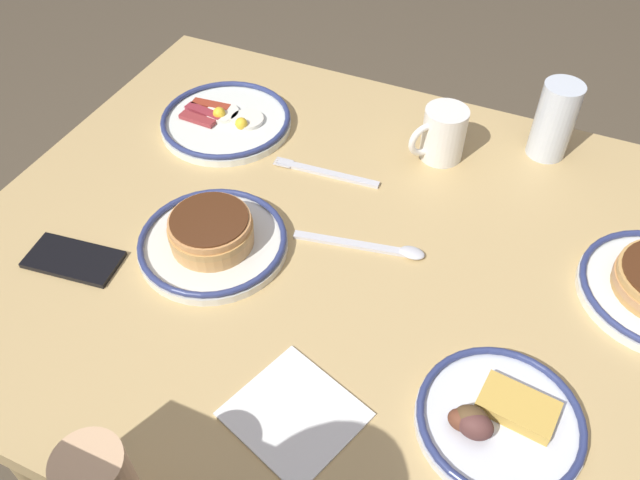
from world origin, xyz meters
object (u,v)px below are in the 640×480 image
drinking_glass (553,124)px  paper_napkin (294,414)px  plate_far_side (212,238)px  plate_center_pancakes (226,121)px  coffee_mug (442,134)px  tea_spoon (377,248)px  fork_near (325,173)px  plate_far_companion (498,420)px  cell_phone (73,260)px

drinking_glass → paper_napkin: (0.19, 0.66, -0.06)m
plate_far_side → plate_center_pancakes: bearing=-63.8°
plate_far_side → coffee_mug: 0.45m
tea_spoon → coffee_mug: bearing=-94.5°
coffee_mug → plate_center_pancakes: bearing=11.1°
plate_center_pancakes → fork_near: (-0.23, 0.05, -0.01)m
plate_far_side → fork_near: bearing=-110.6°
plate_far_companion → plate_far_side: 0.49m
paper_napkin → coffee_mug: bearing=-91.5°
plate_far_side → drinking_glass: bearing=-133.5°
fork_near → plate_far_side: bearing=69.4°
plate_center_pancakes → fork_near: bearing=167.1°
plate_center_pancakes → plate_far_side: (-0.14, 0.29, 0.01)m
coffee_mug → cell_phone: (0.44, 0.48, -0.05)m
coffee_mug → paper_napkin: coffee_mug is taller
cell_phone → fork_near: size_ratio=0.74×
plate_far_companion → plate_far_side: plate_far_side is taller
paper_napkin → tea_spoon: 0.31m
plate_far_side → fork_near: (-0.09, -0.23, -0.02)m
cell_phone → fork_near: cell_phone is taller
cell_phone → tea_spoon: tea_spoon is taller
plate_far_companion → paper_napkin: size_ratio=1.39×
coffee_mug → cell_phone: coffee_mug is taller
plate_far_companion → drinking_glass: bearing=-85.4°
plate_far_side → tea_spoon: 0.26m
drinking_glass → fork_near: (0.34, 0.22, -0.06)m
plate_center_pancakes → coffee_mug: size_ratio=2.53×
plate_far_side → cell_phone: (0.18, 0.11, -0.02)m
plate_far_companion → cell_phone: size_ratio=1.45×
drinking_glass → cell_phone: drinking_glass is taller
drinking_glass → paper_napkin: size_ratio=0.95×
drinking_glass → plate_far_companion: bearing=94.6°
drinking_glass → tea_spoon: bearing=61.1°
plate_center_pancakes → tea_spoon: size_ratio=1.20×
plate_far_companion → cell_phone: 0.66m
plate_center_pancakes → plate_far_companion: size_ratio=1.18×
paper_napkin → tea_spoon: bearing=-89.0°
cell_phone → paper_napkin: 0.43m
plate_far_companion → tea_spoon: 0.33m
cell_phone → fork_near: (-0.27, -0.35, -0.00)m
plate_center_pancakes → plate_far_companion: (-0.62, 0.41, 0.00)m
fork_near → plate_far_companion: bearing=137.6°
paper_napkin → fork_near: fork_near is taller
coffee_mug → fork_near: (0.17, 0.13, -0.05)m
plate_far_companion → fork_near: plate_far_companion is taller
fork_near → coffee_mug: bearing=-142.1°
plate_center_pancakes → fork_near: plate_center_pancakes is taller
coffee_mug → cell_phone: bearing=47.4°
coffee_mug → fork_near: bearing=37.9°
plate_center_pancakes → fork_near: 0.24m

